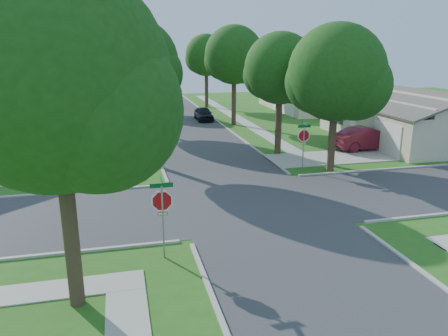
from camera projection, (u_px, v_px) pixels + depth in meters
name	position (u px, v px, depth m)	size (l,w,h in m)	color
ground	(251.00, 203.00, 21.15)	(100.00, 100.00, 0.00)	#2A5F1A
road_ns	(251.00, 202.00, 21.15)	(7.00, 100.00, 0.02)	#333335
sidewalk_ne	(234.00, 116.00, 46.85)	(1.20, 40.00, 0.04)	#9E9B91
sidewalk_nw	(118.00, 121.00, 44.08)	(1.20, 40.00, 0.04)	#9E9B91
driveway	(332.00, 157.00, 29.58)	(8.80, 3.60, 0.05)	#9E9B91
stop_sign_sw	(162.00, 204.00, 15.13)	(1.05, 0.80, 2.98)	gray
stop_sign_ne	(304.00, 138.00, 26.06)	(1.05, 0.80, 2.98)	gray
tree_e_near	(281.00, 72.00, 29.12)	(4.97, 4.80, 8.28)	#38281C
tree_e_mid	(235.00, 58.00, 40.18)	(5.59, 5.40, 9.21)	#38281C
tree_e_far	(207.00, 57.00, 52.41)	(5.17, 5.00, 8.72)	#38281C
tree_w_near	(138.00, 66.00, 26.86)	(5.38, 5.20, 8.97)	#38281C
tree_w_mid	(131.00, 56.00, 37.98)	(5.80, 5.60, 9.56)	#38281C
tree_w_far	(127.00, 62.00, 50.41)	(4.76, 4.60, 8.04)	#38281C
tree_sw_corner	(59.00, 89.00, 11.22)	(6.21, 6.00, 9.55)	#38281C
tree_ne_corner	(337.00, 77.00, 25.01)	(5.80, 5.60, 8.66)	#38281C
house_ne_near	(403.00, 121.00, 34.65)	(8.42, 13.60, 4.23)	#B7A791
house_ne_far	(309.00, 97.00, 51.49)	(8.42, 13.60, 4.23)	#B7A791
house_nw_far	(22.00, 101.00, 47.03)	(8.42, 13.60, 4.23)	#B7A791
car_driveway	(367.00, 138.00, 31.67)	(1.75, 5.01, 1.65)	maroon
car_curb_east	(204.00, 114.00, 44.21)	(1.58, 3.92, 1.34)	black
car_curb_west	(155.00, 98.00, 57.14)	(1.96, 4.82, 1.40)	black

